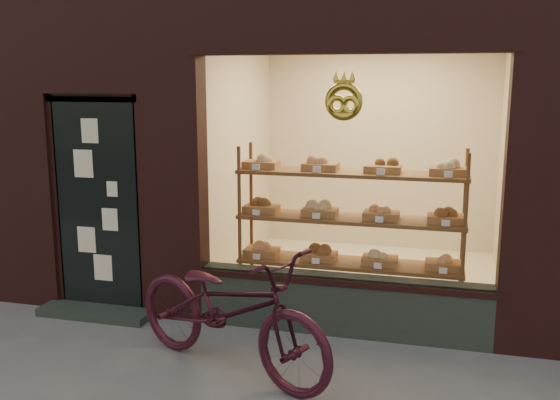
# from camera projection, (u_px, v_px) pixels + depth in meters

# --- Properties ---
(display_shelf) EXTENTS (2.20, 0.45, 1.70)m
(display_shelf) POSITION_uv_depth(u_px,v_px,m) (350.00, 233.00, 6.10)
(display_shelf) COLOR brown
(display_shelf) RESTS_ON ground
(bicycle) EXTENTS (2.13, 1.44, 1.06)m
(bicycle) POSITION_uv_depth(u_px,v_px,m) (229.00, 309.00, 5.00)
(bicycle) COLOR #360F1C
(bicycle) RESTS_ON ground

